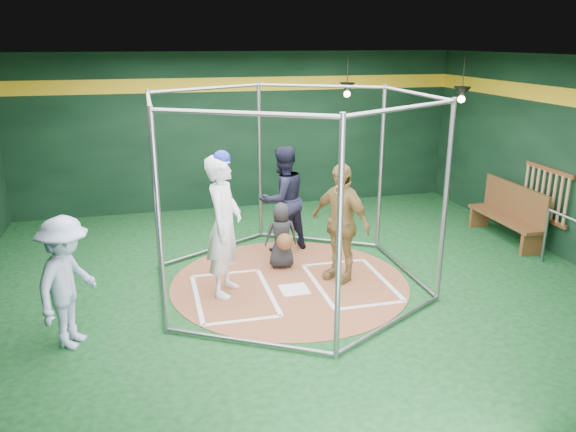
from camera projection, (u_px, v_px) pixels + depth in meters
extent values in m
cube|color=#0C3615|center=(290.00, 283.00, 9.03)|extent=(10.00, 9.00, 0.02)
cube|color=black|center=(290.00, 57.00, 7.97)|extent=(10.00, 9.00, 0.02)
cube|color=black|center=(240.00, 132.00, 12.66)|extent=(10.00, 0.10, 3.50)
cube|color=black|center=(434.00, 309.00, 4.34)|extent=(10.00, 0.10, 3.50)
cube|color=black|center=(570.00, 160.00, 9.67)|extent=(0.10, 9.00, 3.50)
cube|color=yellow|center=(239.00, 84.00, 12.31)|extent=(10.00, 0.01, 0.30)
cylinder|color=#945436|center=(290.00, 283.00, 9.02)|extent=(3.80, 3.80, 0.01)
cube|color=white|center=(294.00, 290.00, 8.74)|extent=(0.43, 0.43, 0.01)
cube|color=white|center=(226.00, 273.00, 9.35)|extent=(1.10, 0.07, 0.01)
cube|color=white|center=(243.00, 321.00, 7.78)|extent=(1.10, 0.07, 0.01)
cube|color=white|center=(197.00, 299.00, 8.44)|extent=(0.07, 1.70, 0.01)
cube|color=white|center=(269.00, 291.00, 8.69)|extent=(0.07, 1.70, 0.01)
cube|color=white|center=(334.00, 263.00, 9.80)|extent=(1.10, 0.07, 0.01)
cube|color=white|center=(371.00, 305.00, 8.22)|extent=(1.10, 0.07, 0.01)
cube|color=white|center=(318.00, 286.00, 8.88)|extent=(0.07, 1.70, 0.01)
cube|color=white|center=(382.00, 279.00, 9.14)|extent=(0.07, 1.70, 0.01)
cylinder|color=gray|center=(381.00, 170.00, 10.10)|extent=(0.07, 0.07, 3.00)
cylinder|color=gray|center=(260.00, 162.00, 10.70)|extent=(0.07, 0.07, 3.00)
cylinder|color=gray|center=(154.00, 183.00, 9.17)|extent=(0.07, 0.07, 3.00)
cylinder|color=gray|center=(159.00, 226.00, 7.04)|extent=(0.07, 0.07, 3.00)
cylinder|color=gray|center=(339.00, 244.00, 6.45)|extent=(0.07, 0.07, 3.00)
cylinder|color=gray|center=(445.00, 204.00, 7.98)|extent=(0.07, 0.07, 3.00)
cylinder|color=gray|center=(320.00, 86.00, 9.96)|extent=(2.02, 1.20, 0.06)
cylinder|color=gray|center=(317.00, 239.00, 10.84)|extent=(2.02, 1.20, 0.06)
cylinder|color=gray|center=(208.00, 88.00, 9.50)|extent=(2.02, 1.20, 0.06)
cylinder|color=gray|center=(214.00, 248.00, 10.37)|extent=(2.02, 1.20, 0.06)
cylinder|color=gray|center=(149.00, 100.00, 7.67)|extent=(0.06, 2.30, 0.06)
cylinder|color=gray|center=(163.00, 293.00, 8.54)|extent=(0.06, 2.30, 0.06)
cylinder|color=gray|center=(242.00, 113.00, 6.31)|extent=(2.02, 1.20, 0.06)
cylinder|color=gray|center=(248.00, 341.00, 7.18)|extent=(2.02, 1.20, 0.06)
cylinder|color=gray|center=(405.00, 108.00, 6.78)|extent=(2.02, 1.20, 0.06)
cylinder|color=gray|center=(391.00, 323.00, 7.65)|extent=(2.02, 1.20, 0.06)
cylinder|color=gray|center=(415.00, 93.00, 8.60)|extent=(0.06, 2.30, 0.06)
cylinder|color=gray|center=(404.00, 268.00, 9.48)|extent=(0.06, 2.30, 0.06)
cube|color=brown|center=(549.00, 170.00, 10.10)|extent=(0.05, 1.25, 0.08)
cube|color=brown|center=(543.00, 217.00, 10.37)|extent=(0.05, 1.25, 0.08)
cylinder|color=tan|center=(566.00, 202.00, 9.72)|extent=(0.06, 0.06, 0.85)
cylinder|color=tan|center=(560.00, 200.00, 9.87)|extent=(0.06, 0.06, 0.85)
cylinder|color=tan|center=(554.00, 197.00, 10.01)|extent=(0.06, 0.06, 0.85)
cylinder|color=tan|center=(548.00, 195.00, 10.16)|extent=(0.06, 0.06, 0.85)
cylinder|color=tan|center=(542.00, 193.00, 10.30)|extent=(0.06, 0.06, 0.85)
cylinder|color=tan|center=(537.00, 191.00, 10.45)|extent=(0.06, 0.06, 0.85)
cylinder|color=tan|center=(531.00, 189.00, 10.59)|extent=(0.06, 0.06, 0.85)
cylinder|color=tan|center=(526.00, 187.00, 10.74)|extent=(0.06, 0.06, 0.85)
cone|color=black|center=(347.00, 88.00, 12.04)|extent=(0.34, 0.34, 0.22)
sphere|color=#FFD899|center=(347.00, 94.00, 12.08)|extent=(0.14, 0.14, 0.14)
cylinder|color=black|center=(348.00, 71.00, 11.93)|extent=(0.02, 0.02, 0.70)
cone|color=black|center=(462.00, 92.00, 10.98)|extent=(0.34, 0.34, 0.22)
sphere|color=#FFD899|center=(461.00, 99.00, 11.02)|extent=(0.14, 0.14, 0.14)
cylinder|color=black|center=(464.00, 74.00, 10.88)|extent=(0.02, 0.02, 0.70)
imported|color=white|center=(224.00, 226.00, 8.35)|extent=(0.79, 0.93, 2.15)
sphere|color=#162198|center=(222.00, 159.00, 8.05)|extent=(0.26, 0.26, 0.26)
imported|color=tan|center=(340.00, 223.00, 8.89)|extent=(0.98, 1.20, 1.91)
imported|color=black|center=(281.00, 235.00, 9.49)|extent=(0.57, 0.39, 1.13)
sphere|color=brown|center=(285.00, 242.00, 9.27)|extent=(0.28, 0.28, 0.28)
imported|color=black|center=(283.00, 199.00, 10.15)|extent=(1.15, 1.03, 1.94)
imported|color=#ACBDE4|center=(67.00, 283.00, 6.97)|extent=(1.04, 1.27, 1.71)
cube|color=brown|center=(505.00, 218.00, 10.84)|extent=(0.44, 1.89, 0.06)
cube|color=brown|center=(515.00, 200.00, 10.78)|extent=(0.06, 1.89, 0.63)
cube|color=brown|center=(531.00, 244.00, 10.14)|extent=(0.42, 0.08, 0.42)
cube|color=brown|center=(479.00, 217.00, 11.69)|extent=(0.42, 0.08, 0.42)
cylinder|color=slate|center=(545.00, 235.00, 9.76)|extent=(0.05, 0.05, 0.97)
cylinder|color=slate|center=(572.00, 219.00, 9.12)|extent=(0.05, 1.08, 0.05)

